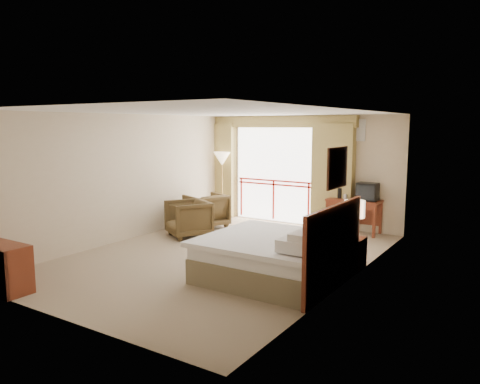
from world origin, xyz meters
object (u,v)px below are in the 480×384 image
Objects in this scene: bed at (277,256)px; tv at (367,192)px; side_table at (189,213)px; wastebasket at (322,231)px; floor_lamp at (222,161)px; nightstand at (352,253)px; armchair_far at (207,227)px; desk at (355,206)px; table_lamp at (355,210)px; armchair_near at (189,236)px.

tv is at bearing 86.56° from bed.
wastebasket is at bearing 20.14° from side_table.
tv is at bearing 2.03° from floor_lamp.
bed is 1.45m from nightstand.
wastebasket is 0.16× the size of floor_lamp.
armchair_far is at bearing 142.83° from bed.
bed is 4.76× the size of tv.
armchair_far is (-4.12, 1.31, -0.27)m from nightstand.
desk is at bearing 108.01° from nightstand.
armchair_far is (-3.29, 2.49, -0.38)m from bed.
desk is 1.33× the size of armchair_far.
bed is 3.91× the size of nightstand.
nightstand is 0.87× the size of table_lamp.
floor_lamp reaches higher than wastebasket.
wastebasket is at bearing 99.73° from bed.
bed is 3.90m from desk.
wastebasket is (-0.52, 3.06, -0.23)m from bed.
nightstand is 0.76m from table_lamp.
floor_lamp is at bearing -140.50° from armchair_far.
desk is at bearing 167.15° from tv.
armchair_far is 1.01× the size of armchair_near.
tv is at bearing 103.08° from table_lamp.
armchair_far is (-3.22, -1.40, -0.61)m from desk.
side_table is at bearing -159.86° from wastebasket.
armchair_far is 1.97m from floor_lamp.
armchair_near is at bearing -146.37° from tv.
wastebasket is (-1.36, 1.87, -0.13)m from nightstand.
floor_lamp reaches higher than armchair_near.
armchair_near is 0.74m from side_table.
side_table is at bearing 7.51° from armchair_far.
desk reaches higher than armchair_far.
floor_lamp reaches higher than side_table.
desk is 1.06m from wastebasket.
bed reaches higher than side_table.
wastebasket is 0.47× the size of side_table.
floor_lamp is (-3.13, 0.64, 1.37)m from wastebasket.
nightstand is 0.45× the size of desk.
table_lamp is at bearing -10.17° from side_table.
tv is 0.74× the size of side_table.
wastebasket is 3.48m from floor_lamp.
desk is 0.68× the size of floor_lamp.
side_table reaches higher than wastebasket.
wastebasket is at bearing 123.89° from armchair_far.
nightstand is at bearing -74.94° from desk.
bed is 1.63m from table_lamp.
nightstand is 0.61× the size of armchair_near.
table_lamp is 0.69× the size of armchair_far.
armchair_far is at bearing -72.84° from floor_lamp.
nightstand is 0.90× the size of side_table.
table_lamp reaches higher than side_table.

